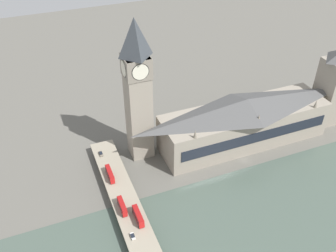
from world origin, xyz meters
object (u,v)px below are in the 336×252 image
Objects in this scene: parliament_hall at (245,121)px; car_northbound_lead at (133,236)px; victoria_tower at (334,86)px; double_decker_bus_lead at (138,216)px; double_decker_bus_mid at (122,206)px; clock_tower at (138,89)px; road_bridge at (143,246)px; car_southbound_lead at (101,153)px; double_decker_bus_rear at (110,174)px.

parliament_hall is 26.15× the size of car_northbound_lead.
victoria_tower reaches higher than double_decker_bus_lead.
double_decker_bus_mid is (8.73, 5.28, -0.05)m from double_decker_bus_lead.
car_northbound_lead is at bearing 119.24° from parliament_hall.
clock_tower is 7.91× the size of double_decker_bus_mid.
car_northbound_lead is (5.79, 3.04, 1.72)m from road_bridge.
clock_tower is 76.25m from car_northbound_lead.
clock_tower is at bearing -90.90° from car_southbound_lead.
victoria_tower is 4.73× the size of double_decker_bus_rear.
double_decker_bus_mid is (-31.27, 86.52, -7.03)m from parliament_hall.
victoria_tower reaches higher than double_decker_bus_mid.
clock_tower is 7.13× the size of double_decker_bus_rear.
road_bridge is 47.46m from double_decker_bus_rear.
double_decker_bus_lead reaches higher than car_northbound_lead.
clock_tower is 0.53× the size of road_bridge.
victoria_tower is 153.31m from car_southbound_lead.
double_decker_bus_mid is at bearing -179.98° from car_southbound_lead.
parliament_hall is 70.20m from clock_tower.
road_bridge is at bearing 110.10° from victoria_tower.
double_decker_bus_mid is (23.07, 2.85, 3.64)m from road_bridge.
double_decker_bus_lead is at bearing -174.31° from car_southbound_lead.
victoria_tower is at bearing -78.32° from double_decker_bus_mid.
parliament_hall reaches higher than double_decker_bus_lead.
double_decker_bus_rear is at bearing 8.76° from double_decker_bus_lead.
parliament_hall reaches higher than double_decker_bus_rear.
victoria_tower is at bearing -69.90° from road_bridge.
victoria_tower is 5.26× the size of double_decker_bus_mid.
victoria_tower is (0.05, -64.97, 10.55)m from parliament_hall.
car_southbound_lead is (20.24, 0.23, -1.83)m from double_decker_bus_rear.
parliament_hall is 100.33m from road_bridge.
double_decker_bus_rear is at bearing 3.19° from road_bridge.
double_decker_bus_rear is 20.33m from car_southbound_lead.
clock_tower is 21.07× the size of car_northbound_lead.
victoria_tower is at bearing -89.95° from parliament_hall.
car_northbound_lead is (-48.55, 86.72, -8.95)m from parliament_hall.
car_southbound_lead is at bearing 5.69° from double_decker_bus_lead.
parliament_hall is 86.89m from double_decker_bus_rear.
clock_tower reaches higher than car_northbound_lead.
car_northbound_lead is (-8.55, 5.48, -1.96)m from double_decker_bus_lead.
road_bridge is at bearing -176.81° from double_decker_bus_rear.
car_southbound_lead is (67.49, 2.86, 1.77)m from road_bridge.
parliament_hall is 8.95× the size of double_decker_bus_lead.
car_southbound_lead is (44.43, 0.01, -1.87)m from double_decker_bus_mid.
clock_tower reaches higher than double_decker_bus_mid.
clock_tower is 129.45m from victoria_tower.
clock_tower reaches higher than road_bridge.
double_decker_bus_mid is 2.31× the size of car_southbound_lead.
double_decker_bus_lead is 53.46m from car_southbound_lead.
car_northbound_lead is (-17.28, 0.19, -1.92)m from double_decker_bus_mid.
clock_tower is at bearing 84.30° from victoria_tower.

